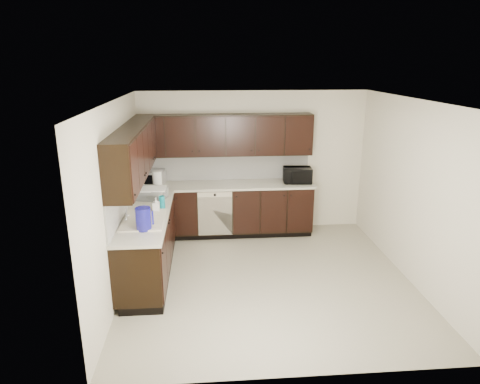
% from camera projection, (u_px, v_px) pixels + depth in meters
% --- Properties ---
extents(floor, '(4.00, 4.00, 0.00)m').
position_uv_depth(floor, '(267.00, 279.00, 6.11)').
color(floor, '#A19C85').
rests_on(floor, ground).
extents(ceiling, '(4.00, 4.00, 0.00)m').
position_uv_depth(ceiling, '(271.00, 101.00, 5.38)').
color(ceiling, white).
rests_on(ceiling, wall_back).
extents(wall_back, '(4.00, 0.02, 2.50)m').
position_uv_depth(wall_back, '(253.00, 162.00, 7.65)').
color(wall_back, beige).
rests_on(wall_back, floor).
extents(wall_left, '(0.02, 4.00, 2.50)m').
position_uv_depth(wall_left, '(118.00, 199.00, 5.59)').
color(wall_left, beige).
rests_on(wall_left, floor).
extents(wall_right, '(0.02, 4.00, 2.50)m').
position_uv_depth(wall_right, '(412.00, 192.00, 5.90)').
color(wall_right, beige).
rests_on(wall_right, floor).
extents(wall_front, '(4.00, 0.02, 2.50)m').
position_uv_depth(wall_front, '(301.00, 262.00, 3.84)').
color(wall_front, beige).
rests_on(wall_front, floor).
extents(lower_cabinets, '(3.00, 2.80, 0.90)m').
position_uv_depth(lower_cabinets, '(197.00, 225.00, 6.97)').
color(lower_cabinets, black).
rests_on(lower_cabinets, floor).
extents(countertop, '(3.03, 2.83, 0.04)m').
position_uv_depth(countertop, '(196.00, 196.00, 6.82)').
color(countertop, '#B6B29F').
rests_on(countertop, lower_cabinets).
extents(backsplash, '(3.00, 2.80, 0.48)m').
position_uv_depth(backsplash, '(183.00, 177.00, 6.93)').
color(backsplash, white).
rests_on(backsplash, countertop).
extents(upper_cabinets, '(3.00, 2.80, 0.70)m').
position_uv_depth(upper_cabinets, '(188.00, 142.00, 6.65)').
color(upper_cabinets, black).
rests_on(upper_cabinets, wall_back).
extents(dishwasher, '(0.58, 0.04, 0.78)m').
position_uv_depth(dishwasher, '(215.00, 211.00, 7.24)').
color(dishwasher, beige).
rests_on(dishwasher, lower_cabinets).
extents(sink, '(0.54, 0.82, 0.42)m').
position_uv_depth(sink, '(144.00, 225.00, 5.71)').
color(sink, beige).
rests_on(sink, countertop).
extents(microwave, '(0.50, 0.36, 0.27)m').
position_uv_depth(microwave, '(297.00, 175.00, 7.45)').
color(microwave, black).
rests_on(microwave, countertop).
extents(soap_bottle_a, '(0.09, 0.10, 0.21)m').
position_uv_depth(soap_bottle_a, '(156.00, 205.00, 6.01)').
color(soap_bottle_a, gray).
rests_on(soap_bottle_a, countertop).
extents(soap_bottle_b, '(0.10, 0.10, 0.21)m').
position_uv_depth(soap_bottle_b, '(144.00, 188.00, 6.78)').
color(soap_bottle_b, gray).
rests_on(soap_bottle_b, countertop).
extents(toaster_oven, '(0.43, 0.36, 0.24)m').
position_uv_depth(toaster_oven, '(153.00, 177.00, 7.36)').
color(toaster_oven, silver).
rests_on(toaster_oven, countertop).
extents(storage_bin, '(0.49, 0.42, 0.16)m').
position_uv_depth(storage_bin, '(152.00, 194.00, 6.58)').
color(storage_bin, white).
rests_on(storage_bin, countertop).
extents(blue_pitcher, '(0.24, 0.24, 0.29)m').
position_uv_depth(blue_pitcher, '(143.00, 219.00, 5.35)').
color(blue_pitcher, '#13119B').
rests_on(blue_pitcher, countertop).
extents(teal_tumbler, '(0.10, 0.10, 0.19)m').
position_uv_depth(teal_tumbler, '(162.00, 202.00, 6.14)').
color(teal_tumbler, '#0B6F7C').
rests_on(teal_tumbler, countertop).
extents(paper_towel_roll, '(0.17, 0.17, 0.33)m').
position_uv_depth(paper_towel_roll, '(157.00, 181.00, 6.95)').
color(paper_towel_roll, silver).
rests_on(paper_towel_roll, countertop).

